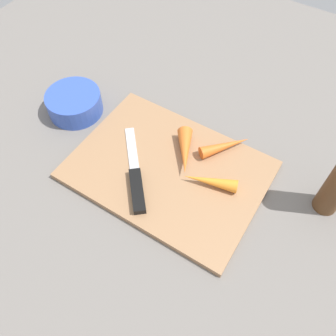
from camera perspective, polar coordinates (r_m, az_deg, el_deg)
The scene contains 7 objects.
ground_plane at distance 0.69m, azimuth 0.00°, elevation -0.58°, with size 1.40×1.40×0.00m, color slate.
cutting_board at distance 0.68m, azimuth 0.00°, elevation -0.29°, with size 0.36×0.26×0.01m, color #99704C.
knife at distance 0.65m, azimuth -5.08°, elevation -2.69°, with size 0.15×0.16×0.01m.
carrot_shortest at distance 0.65m, azimuth 6.79°, elevation -2.14°, with size 0.02×0.02×0.10m, color orange.
carrot_medium at distance 0.68m, azimuth 2.73°, elevation 2.72°, with size 0.03×0.03×0.10m, color orange.
carrot_longest at distance 0.70m, azimuth 9.16°, elevation 3.51°, with size 0.02×0.02×0.10m, color orange.
small_bowl at distance 0.80m, azimuth -14.76°, elevation 10.02°, with size 0.12×0.12×0.05m, color #3351B2.
Camera 1 is at (0.21, -0.33, 0.57)m, focal length 38.05 mm.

